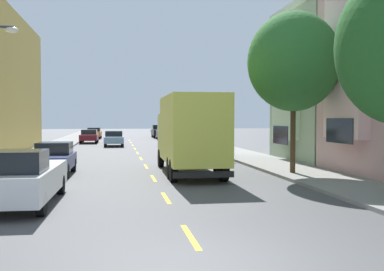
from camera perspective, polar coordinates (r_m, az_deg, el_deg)
The scene contains 15 objects.
ground_plane at distance 38.00m, azimuth -7.06°, elevation -1.84°, with size 160.00×160.00×0.00m, color #4C4C4F.
sidewalk_left at distance 36.38m, azimuth -18.17°, elevation -1.99°, with size 3.20×120.00×0.14m, color gray.
sidewalk_right at distance 37.00m, azimuth 4.13°, elevation -1.82°, with size 3.20×120.00×0.14m, color gray.
lane_centerline_dashes at distance 32.52m, azimuth -6.64°, elevation -2.50°, with size 0.14×47.20×0.01m.
street_tree_second at distance 21.53m, azimuth 12.58°, elevation 8.99°, with size 4.20×4.20×7.34m.
delivery_box_truck at distance 21.31m, azimuth -0.30°, elevation 0.55°, with size 2.49×8.12×3.64m.
parked_pickup_white at distance 14.63m, azimuth -20.68°, elevation -5.04°, with size 2.13×5.35×1.73m.
parked_sedan_orange at distance 60.85m, azimuth -12.15°, elevation 0.32°, with size 1.88×4.53×1.43m.
parked_hatchback_navy at distance 22.17m, azimuth -16.95°, elevation -2.78°, with size 1.83×4.04×1.50m.
parked_sedan_burgundy at distance 50.00m, azimuth -12.73°, elevation -0.06°, with size 1.84×4.52×1.43m.
parked_suv_forest at distance 29.91m, azimuth 1.90°, elevation -1.00°, with size 2.01×4.82×1.93m.
parked_pickup_charcoal at distance 56.48m, azimuth -3.39°, elevation 0.31°, with size 2.16×5.36×1.73m.
parked_sedan_red at distance 41.50m, azimuth -1.30°, elevation -0.45°, with size 1.93×4.55×1.43m.
parked_pickup_black at distance 62.63m, azimuth -4.07°, elevation 0.49°, with size 2.04×5.31×1.73m.
moving_sky_sedan at distance 43.98m, azimuth -9.75°, elevation -0.34°, with size 1.80×4.50×1.43m.
Camera 1 is at (-1.62, -7.87, 2.62)m, focal length 42.63 mm.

